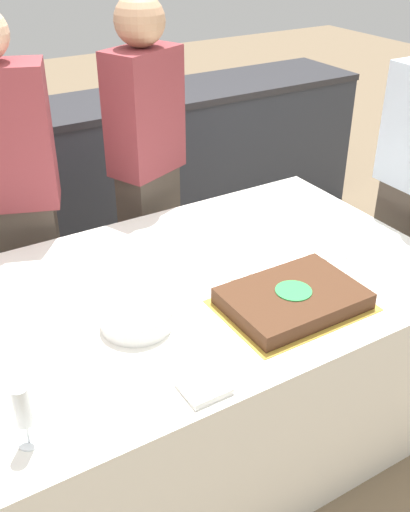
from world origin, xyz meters
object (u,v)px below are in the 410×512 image
at_px(cake, 293,299).
at_px(person_cutting_cake, 147,167).
at_px(person_standing_back, 11,201).
at_px(wine_glass, 22,408).
at_px(plate_stack, 137,317).

xyz_separation_m(cake, person_cutting_cake, (0.00, 1.10, 0.09)).
distance_m(cake, person_standing_back, 1.27).
bearing_deg(person_standing_back, wine_glass, 96.32).
relative_size(plate_stack, wine_glass, 1.25).
height_order(plate_stack, person_cutting_cake, person_cutting_cake).
xyz_separation_m(plate_stack, person_cutting_cake, (0.50, 0.92, 0.09)).
height_order(cake, wine_glass, wine_glass).
bearing_deg(cake, person_cutting_cake, 90.00).
distance_m(cake, plate_stack, 0.53).
xyz_separation_m(cake, person_standing_back, (-0.64, 1.10, 0.08)).
relative_size(cake, plate_stack, 2.12).
distance_m(person_cutting_cake, person_standing_back, 0.64).
bearing_deg(person_cutting_cake, person_standing_back, -22.87).
bearing_deg(person_cutting_cake, wine_glass, 29.38).
relative_size(wine_glass, person_standing_back, 0.12).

